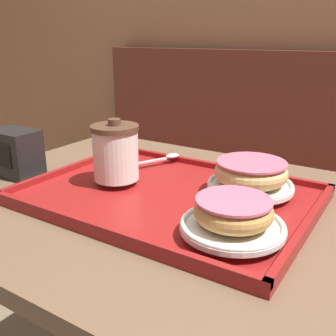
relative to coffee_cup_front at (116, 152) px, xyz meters
name	(u,v)px	position (x,y,z in m)	size (l,w,h in m)	color
booth_bench	(242,218)	(-0.06, 0.88, -0.52)	(1.54, 0.44, 1.00)	brown
cafe_table	(154,276)	(0.08, 0.01, -0.26)	(0.84, 0.69, 0.76)	brown
serving_tray	(168,196)	(0.12, 0.01, -0.07)	(0.53, 0.38, 0.02)	maroon
coffee_cup_front	(116,152)	(0.00, 0.00, 0.00)	(0.09, 0.09, 0.12)	white
plate_with_chocolate_donut	(232,226)	(0.29, -0.08, -0.05)	(0.16, 0.16, 0.01)	white
donut_chocolate_glazed	(233,210)	(0.29, -0.08, -0.02)	(0.12, 0.12, 0.04)	tan
plate_with_plain_donut	(250,185)	(0.25, 0.09, -0.05)	(0.16, 0.16, 0.01)	white
donut_plain	(251,171)	(0.25, 0.09, -0.02)	(0.14, 0.14, 0.04)	#DBB270
spoon	(166,157)	(0.01, 0.16, -0.05)	(0.07, 0.13, 0.01)	silver
napkin_dispenser	(15,153)	(-0.25, -0.05, -0.03)	(0.11, 0.08, 0.10)	black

